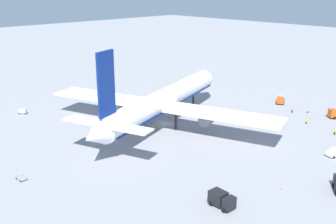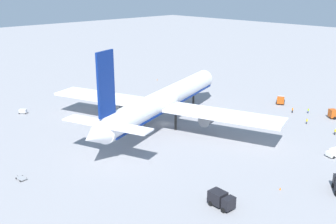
# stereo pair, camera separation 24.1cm
# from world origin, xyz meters

# --- Properties ---
(ground_plane) EXTENTS (600.00, 600.00, 0.00)m
(ground_plane) POSITION_xyz_m (0.00, 0.00, 0.00)
(ground_plane) COLOR gray
(airliner) EXTENTS (68.76, 68.99, 25.41)m
(airliner) POSITION_xyz_m (-1.30, -0.38, 7.26)
(airliner) COLOR white
(airliner) RESTS_ON ground
(service_truck_3) EXTENTS (2.97, 5.06, 2.80)m
(service_truck_3) POSITION_xyz_m (-24.25, -40.58, 1.56)
(service_truck_3) COLOR black
(service_truck_3) RESTS_ON ground
(service_truck_4) EXTENTS (5.93, 4.66, 2.68)m
(service_truck_4) POSITION_xyz_m (43.34, -12.29, 1.33)
(service_truck_4) COLOR #BF4C14
(service_truck_4) RESTS_ON ground
(service_van) EXTENTS (4.98, 3.16, 1.97)m
(service_van) POSITION_xyz_m (13.42, -45.11, 1.03)
(service_van) COLOR white
(service_van) RESTS_ON ground
(baggage_cart_0) EXTENTS (2.79, 2.87, 1.43)m
(baggage_cart_0) POSITION_xyz_m (-25.31, 38.28, 0.78)
(baggage_cart_0) COLOR gray
(baggage_cart_0) RESTS_ON ground
(baggage_cart_2) EXTENTS (1.59, 2.96, 0.40)m
(baggage_cart_2) POSITION_xyz_m (-45.86, -4.54, 0.26)
(baggage_cart_2) COLOR gray
(baggage_cart_2) RESTS_ON ground
(ground_worker_0) EXTENTS (0.48, 0.48, 1.78)m
(ground_worker_0) POSITION_xyz_m (27.17, -38.72, 0.91)
(ground_worker_0) COLOR black
(ground_worker_0) RESTS_ON ground
(ground_worker_1) EXTENTS (0.53, 0.53, 1.63)m
(ground_worker_1) POSITION_xyz_m (39.79, -24.29, 0.83)
(ground_worker_1) COLOR navy
(ground_worker_1) RESTS_ON ground
(ground_worker_2) EXTENTS (0.57, 0.57, 1.76)m
(ground_worker_2) POSITION_xyz_m (36.57, -20.60, 0.90)
(ground_worker_2) COLOR black
(ground_worker_2) RESTS_ON ground
(ground_worker_3) EXTENTS (0.56, 0.56, 1.70)m
(ground_worker_3) POSITION_xyz_m (29.83, -29.06, 0.86)
(ground_worker_3) COLOR #3F3F47
(ground_worker_3) RESTS_ON ground
(traffic_cone_0) EXTENTS (0.36, 0.36, 0.55)m
(traffic_cone_0) POSITION_xyz_m (43.22, 25.22, 0.28)
(traffic_cone_0) COLOR orange
(traffic_cone_0) RESTS_ON ground
(traffic_cone_1) EXTENTS (0.36, 0.36, 0.55)m
(traffic_cone_1) POSITION_xyz_m (-10.68, -44.78, 0.28)
(traffic_cone_1) COLOR orange
(traffic_cone_1) RESTS_ON ground
(traffic_cone_2) EXTENTS (0.36, 0.36, 0.55)m
(traffic_cone_2) POSITION_xyz_m (36.30, 42.61, 0.28)
(traffic_cone_2) COLOR orange
(traffic_cone_2) RESTS_ON ground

